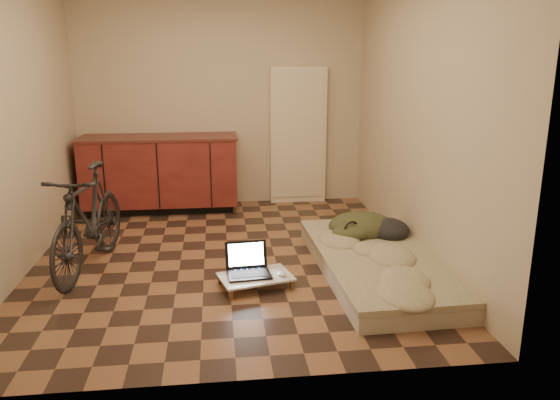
{
  "coord_description": "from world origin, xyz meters",
  "views": [
    {
      "loc": [
        -0.08,
        -4.82,
        1.85
      ],
      "look_at": [
        0.49,
        -0.01,
        0.55
      ],
      "focal_mm": 35.0,
      "sensor_mm": 36.0,
      "label": 1
    }
  ],
  "objects": [
    {
      "name": "clothing_pile",
      "position": [
        1.36,
        0.07,
        0.32
      ],
      "size": [
        0.69,
        0.58,
        0.27
      ],
      "primitive_type": null,
      "rotation": [
        0.0,
        0.0,
        0.03
      ],
      "color": "#343821",
      "rests_on": "futon"
    },
    {
      "name": "laptop",
      "position": [
        0.15,
        -0.62,
        0.15
      ],
      "size": [
        0.37,
        0.34,
        0.24
      ],
      "rotation": [
        0.0,
        0.0,
        0.09
      ],
      "color": "black",
      "rests_on": "lap_desk"
    },
    {
      "name": "lap_desk",
      "position": [
        0.21,
        -0.68,
        0.08
      ],
      "size": [
        0.65,
        0.5,
        0.1
      ],
      "rotation": [
        0.0,
        0.0,
        0.25
      ],
      "color": "brown",
      "rests_on": "ground"
    },
    {
      "name": "mouse",
      "position": [
        0.42,
        -0.7,
        0.12
      ],
      "size": [
        0.1,
        0.13,
        0.04
      ],
      "primitive_type": "ellipsoid",
      "rotation": [
        0.0,
        0.0,
        0.26
      ],
      "color": "silver",
      "rests_on": "lap_desk"
    },
    {
      "name": "headphones",
      "position": [
        1.16,
        -0.11,
        0.25
      ],
      "size": [
        0.29,
        0.28,
        0.15
      ],
      "primitive_type": null,
      "rotation": [
        0.0,
        0.0,
        0.46
      ],
      "color": "black",
      "rests_on": "futon"
    },
    {
      "name": "cabinets",
      "position": [
        -0.75,
        1.7,
        0.47
      ],
      "size": [
        1.84,
        0.62,
        0.91
      ],
      "color": "black",
      "rests_on": "ground"
    },
    {
      "name": "bicycle",
      "position": [
        -1.2,
        -0.13,
        0.51
      ],
      "size": [
        0.72,
        1.62,
        1.01
      ],
      "primitive_type": "imported",
      "rotation": [
        0.0,
        0.0,
        -0.17
      ],
      "color": "black",
      "rests_on": "ground"
    },
    {
      "name": "futon",
      "position": [
        1.3,
        -0.52,
        0.09
      ],
      "size": [
        1.07,
        2.13,
        0.18
      ],
      "rotation": [
        0.0,
        0.0,
        0.03
      ],
      "color": "#B9AC94",
      "rests_on": "ground"
    },
    {
      "name": "appliance_panel",
      "position": [
        0.95,
        1.94,
        0.85
      ],
      "size": [
        0.7,
        0.1,
        1.7
      ],
      "primitive_type": "cube",
      "color": "#F5E5C2",
      "rests_on": "ground"
    },
    {
      "name": "room_shell",
      "position": [
        0.0,
        0.0,
        1.3
      ],
      "size": [
        3.5,
        4.0,
        2.6
      ],
      "color": "brown",
      "rests_on": "ground"
    }
  ]
}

